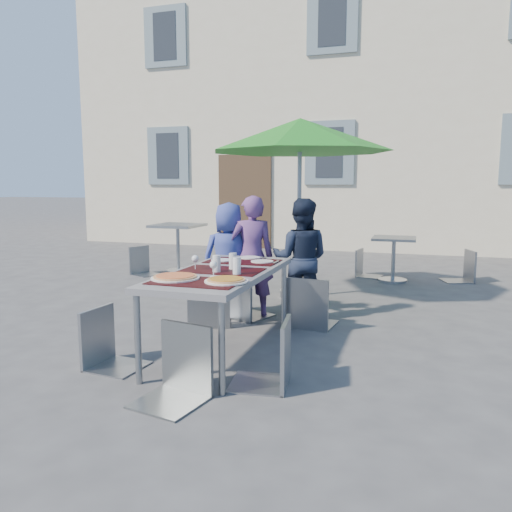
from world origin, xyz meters
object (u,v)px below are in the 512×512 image
(chair_5, at_px, (177,318))
(bg_chair_l_1, at_px, (365,247))
(pizza_near_left, at_px, (175,277))
(chair_4, at_px, (272,313))
(bg_chair_l_0, at_px, (142,244))
(child_0, at_px, (229,259))
(chair_0, at_px, (209,272))
(bg_chair_r_1, at_px, (465,247))
(patio_umbrella, at_px, (300,137))
(bg_chair_r_0, at_px, (224,245))
(chair_1, at_px, (242,266))
(dining_table, at_px, (222,277))
(cafe_table_1, at_px, (394,253))
(pizza_near_right, at_px, (226,280))
(cafe_table_0, at_px, (178,238))
(chair_3, at_px, (105,303))
(child_2, at_px, (301,259))
(child_1, at_px, (252,257))
(chair_2, at_px, (311,271))

(chair_5, xyz_separation_m, bg_chair_l_1, (0.77, 5.23, -0.09))
(pizza_near_left, distance_m, chair_4, 0.87)
(pizza_near_left, relative_size, bg_chair_l_0, 0.44)
(child_0, distance_m, chair_0, 0.56)
(bg_chair_l_1, bearing_deg, chair_0, -110.07)
(pizza_near_left, xyz_separation_m, bg_chair_r_1, (2.55, 4.74, -0.22))
(pizza_near_left, relative_size, patio_umbrella, 0.16)
(chair_5, bearing_deg, bg_chair_r_1, 66.50)
(child_0, bearing_deg, bg_chair_r_0, -86.57)
(chair_1, bearing_deg, bg_chair_r_0, 116.14)
(chair_5, height_order, patio_umbrella, patio_umbrella)
(dining_table, bearing_deg, bg_chair_l_1, 78.92)
(chair_5, relative_size, patio_umbrella, 0.42)
(pizza_near_left, relative_size, cafe_table_1, 0.56)
(dining_table, relative_size, pizza_near_left, 4.74)
(pizza_near_right, relative_size, cafe_table_1, 0.49)
(chair_4, distance_m, chair_5, 0.71)
(child_0, xyz_separation_m, cafe_table_0, (-1.84, 2.35, -0.05))
(bg_chair_l_0, bearing_deg, bg_chair_l_1, 15.17)
(dining_table, height_order, cafe_table_0, cafe_table_0)
(bg_chair_l_1, bearing_deg, bg_chair_r_0, -159.21)
(child_0, relative_size, bg_chair_l_0, 1.46)
(chair_1, xyz_separation_m, chair_4, (0.85, -1.73, -0.03))
(chair_0, bearing_deg, chair_3, -103.91)
(child_2, distance_m, chair_3, 2.35)
(dining_table, distance_m, patio_umbrella, 2.78)
(child_1, bearing_deg, chair_3, 48.47)
(chair_1, relative_size, bg_chair_l_1, 1.20)
(pizza_near_right, bearing_deg, chair_3, -172.99)
(chair_5, height_order, bg_chair_l_0, chair_5)
(child_0, distance_m, patio_umbrella, 1.91)
(child_1, height_order, chair_0, child_1)
(chair_0, height_order, chair_3, chair_0)
(bg_chair_r_0, height_order, bg_chair_r_1, bg_chair_r_1)
(bg_chair_l_0, bearing_deg, chair_1, -39.97)
(chair_4, relative_size, bg_chair_r_1, 1.03)
(patio_umbrella, bearing_deg, cafe_table_1, 52.87)
(bg_chair_l_1, height_order, bg_chair_r_1, bg_chair_r_1)
(chair_2, bearing_deg, bg_chair_r_1, 61.38)
(child_1, relative_size, chair_4, 1.44)
(child_2, relative_size, chair_3, 1.45)
(chair_4, height_order, chair_5, chair_5)
(chair_2, xyz_separation_m, cafe_table_1, (0.71, 2.90, -0.15))
(chair_3, bearing_deg, bg_chair_l_0, 116.84)
(child_2, xyz_separation_m, cafe_table_1, (0.91, 2.52, -0.22))
(chair_1, bearing_deg, chair_4, -63.76)
(pizza_near_left, height_order, child_1, child_1)
(pizza_near_right, height_order, chair_4, chair_4)
(chair_5, bearing_deg, cafe_table_1, 75.92)
(child_2, bearing_deg, dining_table, 68.61)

